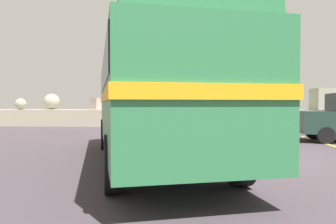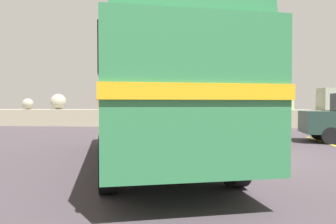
% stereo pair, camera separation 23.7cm
% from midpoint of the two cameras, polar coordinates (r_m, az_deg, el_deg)
% --- Properties ---
extents(ground, '(32.00, 26.00, 0.02)m').
position_cam_midpoint_polar(ground, '(9.06, 10.43, -7.88)').
color(ground, '#3D353B').
extents(breakwater, '(31.36, 2.40, 2.42)m').
position_cam_midpoint_polar(breakwater, '(20.72, 7.04, -0.69)').
color(breakwater, tan).
rests_on(breakwater, ground).
extents(vintage_coach, '(4.80, 8.91, 3.70)m').
position_cam_midpoint_polar(vintage_coach, '(8.01, -3.55, 5.57)').
color(vintage_coach, black).
rests_on(vintage_coach, ground).
extents(lamp_post, '(0.84, 0.55, 6.02)m').
position_cam_midpoint_polar(lamp_post, '(14.94, 16.12, 8.87)').
color(lamp_post, '#5B5B60').
rests_on(lamp_post, ground).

